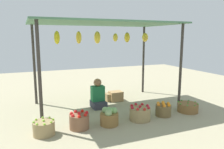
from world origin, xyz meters
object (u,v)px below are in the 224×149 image
at_px(basket_limes, 44,128).
at_px(basket_green_chilies, 188,107).
at_px(basket_red_apples, 140,113).
at_px(wooden_crate_stacked_rear, 111,97).
at_px(basket_red_tomatoes, 79,121).
at_px(basket_cabbages, 109,117).
at_px(basket_oranges, 163,110).
at_px(wooden_crate_near_vendor, 116,96).
at_px(vendor_person, 98,96).

relative_size(basket_limes, basket_green_chilies, 0.81).
height_order(basket_red_apples, basket_green_chilies, basket_red_apples).
xyz_separation_m(basket_limes, wooden_crate_stacked_rear, (2.08, 1.64, -0.03)).
relative_size(basket_red_tomatoes, basket_cabbages, 1.02).
bearing_deg(basket_green_chilies, basket_limes, 179.77).
bearing_deg(wooden_crate_stacked_rear, basket_limes, -141.81).
bearing_deg(basket_oranges, basket_red_apples, -178.05).
relative_size(basket_limes, basket_red_tomatoes, 1.02).
bearing_deg(wooden_crate_near_vendor, wooden_crate_stacked_rear, 141.88).
relative_size(basket_red_tomatoes, basket_green_chilies, 0.80).
bearing_deg(basket_green_chilies, vendor_person, 148.86).
height_order(basket_limes, basket_green_chilies, basket_limes).
bearing_deg(basket_green_chilies, basket_cabbages, -179.47).
distance_m(basket_cabbages, basket_green_chilies, 2.14).
bearing_deg(wooden_crate_stacked_rear, basket_green_chilies, -49.60).
bearing_deg(basket_green_chilies, basket_oranges, 179.95).
bearing_deg(wooden_crate_stacked_rear, basket_oranges, -68.10).
bearing_deg(vendor_person, basket_red_tomatoes, -124.89).
height_order(basket_red_tomatoes, basket_cabbages, basket_cabbages).
relative_size(vendor_person, basket_red_tomatoes, 1.92).
bearing_deg(basket_green_chilies, wooden_crate_near_vendor, 129.66).
xyz_separation_m(basket_red_tomatoes, basket_red_apples, (1.39, -0.07, -0.01)).
relative_size(basket_oranges, basket_green_chilies, 0.72).
bearing_deg(basket_limes, basket_red_tomatoes, 2.88).
distance_m(basket_limes, basket_red_tomatoes, 0.70).
xyz_separation_m(basket_oranges, basket_green_chilies, (0.74, -0.00, -0.03)).
bearing_deg(vendor_person, basket_cabbages, -97.60).
bearing_deg(vendor_person, wooden_crate_near_vendor, 28.63).
distance_m(basket_oranges, wooden_crate_near_vendor, 1.66).
relative_size(basket_red_tomatoes, wooden_crate_stacked_rear, 1.09).
height_order(basket_limes, wooden_crate_stacked_rear, basket_limes).
xyz_separation_m(basket_limes, basket_red_tomatoes, (0.70, 0.04, 0.02)).
height_order(basket_red_apples, wooden_crate_near_vendor, basket_red_apples).
xyz_separation_m(wooden_crate_near_vendor, wooden_crate_stacked_rear, (-0.10, 0.08, -0.03)).
xyz_separation_m(basket_green_chilies, wooden_crate_near_vendor, (-1.30, 1.57, 0.03)).
relative_size(basket_cabbages, basket_oranges, 1.08).
xyz_separation_m(basket_red_apples, wooden_crate_stacked_rear, (-0.01, 1.67, -0.04)).
xyz_separation_m(basket_limes, basket_oranges, (2.74, -0.01, 0.01)).
height_order(basket_cabbages, basket_green_chilies, basket_cabbages).
xyz_separation_m(basket_red_apples, basket_green_chilies, (1.40, 0.02, -0.04)).
distance_m(basket_red_tomatoes, basket_cabbages, 0.64).
xyz_separation_m(basket_oranges, wooden_crate_stacked_rear, (-0.66, 1.65, -0.04)).
distance_m(basket_red_apples, basket_oranges, 0.65).
xyz_separation_m(basket_cabbages, wooden_crate_near_vendor, (0.84, 1.59, -0.03)).
bearing_deg(wooden_crate_near_vendor, basket_limes, -144.55).
bearing_deg(basket_red_apples, wooden_crate_near_vendor, 86.57).
relative_size(vendor_person, basket_green_chilies, 1.53).
bearing_deg(basket_red_apples, wooden_crate_stacked_rear, 90.29).
relative_size(basket_limes, basket_red_apples, 0.87).
distance_m(basket_green_chilies, wooden_crate_near_vendor, 2.04).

